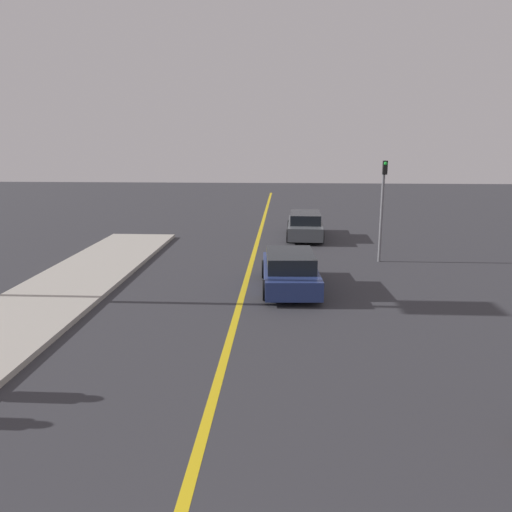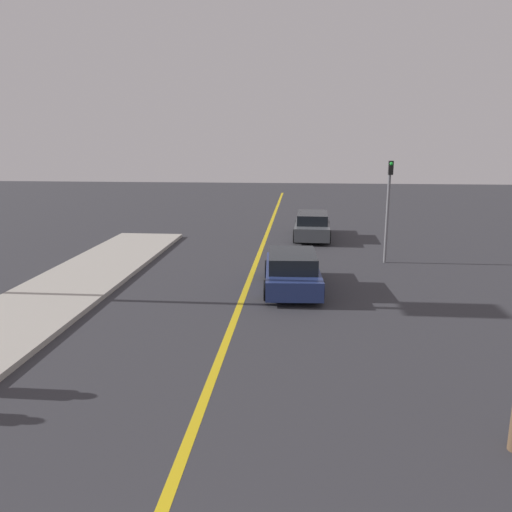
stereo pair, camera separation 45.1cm
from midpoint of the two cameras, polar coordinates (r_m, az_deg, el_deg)
The scene contains 5 objects.
road_center_line at distance 20.08m, azimuth -1.32°, elevation -1.27°, with size 0.20×60.00×0.01m.
sidewalk_left at distance 16.24m, azimuth -25.11°, elevation -5.72°, with size 3.30×24.14×0.16m.
car_near_right_lane at distance 17.03m, azimuth 3.15°, elevation -1.70°, with size 2.09×4.39×1.31m.
car_ahead_center at distance 26.28m, azimuth 5.13°, elevation 3.51°, with size 1.94×4.75×1.35m.
traffic_light at distance 21.11m, azimuth 13.66°, elevation 6.13°, with size 0.18×0.40×4.19m.
Camera 1 is at (1.36, -1.42, 4.93)m, focal length 35.00 mm.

